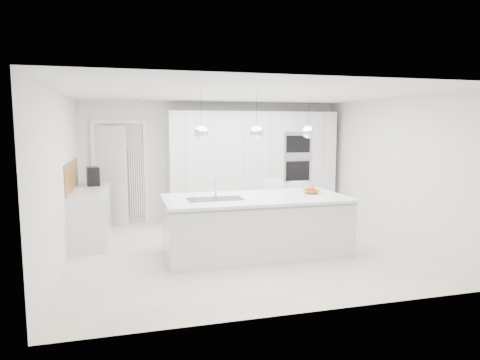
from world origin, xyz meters
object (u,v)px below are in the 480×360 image
object	(u,v)px
bar_stool_left	(275,210)
fruit_bowl	(311,192)
island_base	(256,227)
espresso_machine	(93,176)
bar_stool_right	(299,208)

from	to	relation	value
bar_stool_left	fruit_bowl	bearing A→B (deg)	-48.41
island_base	espresso_machine	size ratio (longest dim) A/B	8.13
espresso_machine	bar_stool_right	bearing A→B (deg)	-26.56
bar_stool_right	bar_stool_left	bearing A→B (deg)	-157.63
island_base	bar_stool_left	distance (m)	1.00
fruit_bowl	espresso_machine	distance (m)	4.02
espresso_machine	bar_stool_left	world-z (taller)	espresso_machine
fruit_bowl	espresso_machine	bearing A→B (deg)	150.84
bar_stool_left	espresso_machine	bearing A→B (deg)	170.84
island_base	fruit_bowl	xyz separation A→B (m)	(0.98, 0.11, 0.50)
espresso_machine	fruit_bowl	bearing A→B (deg)	-38.84
bar_stool_left	bar_stool_right	world-z (taller)	bar_stool_left
fruit_bowl	bar_stool_left	xyz separation A→B (m)	(-0.38, 0.69, -0.41)
bar_stool_right	espresso_machine	bearing A→B (deg)	168.89
bar_stool_left	bar_stool_right	xyz separation A→B (m)	(0.53, 0.16, -0.04)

